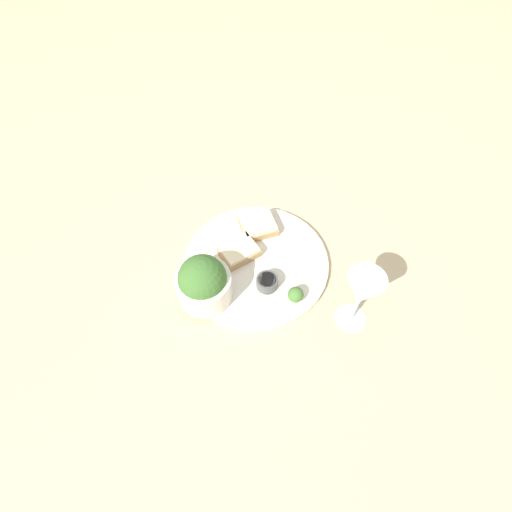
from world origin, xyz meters
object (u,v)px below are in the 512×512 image
cheese_toast_far (239,251)px  salad_bowl (203,282)px  sauce_ramekin (267,282)px  wine_glass (362,293)px  cheese_toast_near (258,225)px

cheese_toast_far → salad_bowl: bearing=-176.6°
salad_bowl → sauce_ramekin: size_ratio=2.48×
salad_bowl → wine_glass: 0.31m
salad_bowl → sauce_ramekin: salad_bowl is taller
sauce_ramekin → cheese_toast_far: bearing=73.8°
sauce_ramekin → cheese_toast_far: size_ratio=0.47×
salad_bowl → cheese_toast_far: 0.13m
sauce_ramekin → cheese_toast_far: 0.10m
salad_bowl → sauce_ramekin: 0.14m
cheese_toast_far → sauce_ramekin: bearing=-106.2°
sauce_ramekin → cheese_toast_far: same height
cheese_toast_near → salad_bowl: bearing=-175.3°
wine_glass → salad_bowl: bearing=117.5°
cheese_toast_near → cheese_toast_far: bearing=-173.4°
salad_bowl → cheese_toast_near: size_ratio=1.08×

